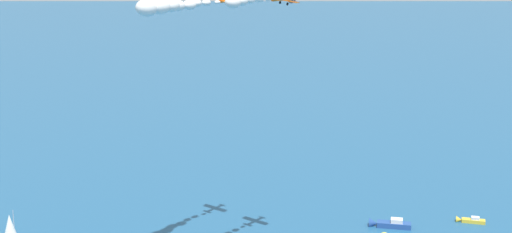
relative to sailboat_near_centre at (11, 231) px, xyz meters
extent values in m
cylinder|color=#B2B2B7|center=(0.84, -0.03, 0.89)|extent=(0.14, 0.14, 8.13)
cone|color=white|center=(-0.04, 0.00, 0.49)|extent=(4.01, 4.01, 6.91)
cube|color=gold|center=(109.51, -12.85, -3.72)|extent=(5.76, 4.38, 0.90)
cone|color=gold|center=(106.53, -11.12, -3.72)|extent=(2.15, 2.28, 1.80)
cube|color=silver|center=(109.87, -13.06, -2.93)|extent=(2.42, 2.23, 0.67)
cube|color=#23478C|center=(89.12, -10.61, -3.51)|extent=(8.47, 5.99, 1.31)
cone|color=#23478C|center=(84.66, -8.37, -3.51)|extent=(3.04, 3.27, 2.61)
cube|color=silver|center=(89.67, -10.89, -2.37)|extent=(3.49, 3.15, 0.98)
cylinder|color=orange|center=(48.64, -10.71, 51.29)|extent=(5.63, 4.77, 1.00)
cube|color=orange|center=(48.85, -10.49, 51.02)|extent=(5.48, 6.41, 0.98)
cube|color=orange|center=(46.41, -12.48, 51.29)|extent=(2.26, 2.51, 0.38)
cylinder|color=black|center=(48.63, -9.42, 50.40)|extent=(0.59, 0.52, 0.61)
cylinder|color=black|center=(49.75, -10.81, 50.19)|extent=(0.59, 0.52, 0.61)
ellipsoid|color=silver|center=(45.27, -13.83, 51.08)|extent=(1.87, 1.79, 0.92)
ellipsoid|color=silver|center=(42.73, -15.07, 51.11)|extent=(2.80, 2.69, 1.42)
ellipsoid|color=silver|center=(40.51, -16.71, 51.17)|extent=(2.98, 2.91, 1.65)
ellipsoid|color=silver|center=(38.61, -18.76, 50.98)|extent=(4.03, 3.93, 2.23)
ellipsoid|color=silver|center=(36.14, -20.08, 50.96)|extent=(4.49, 4.35, 2.38)
ellipsoid|color=silver|center=(34.46, -22.40, 51.17)|extent=(5.08, 4.94, 2.76)
ellipsoid|color=silver|center=(32.21, -24.01, 51.11)|extent=(6.07, 5.88, 3.20)
ellipsoid|color=silver|center=(29.61, -25.18, 51.04)|extent=(6.16, 6.09, 3.64)
cube|color=orange|center=(56.77, -22.25, 51.92)|extent=(5.48, 6.41, 0.98)
cylinder|color=black|center=(56.55, -21.17, 51.30)|extent=(0.59, 0.52, 0.61)
cylinder|color=black|center=(57.66, -22.57, 51.08)|extent=(0.59, 0.52, 0.61)
ellipsoid|color=silver|center=(46.41, -30.37, 52.38)|extent=(3.65, 3.57, 2.04)
ellipsoid|color=silver|center=(44.34, -32.21, 52.25)|extent=(4.48, 4.38, 2.51)
camera|label=1|loc=(15.94, -156.16, 60.58)|focal=48.98mm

